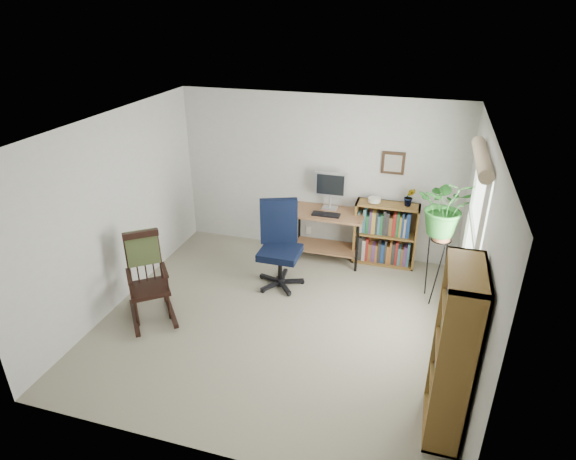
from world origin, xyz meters
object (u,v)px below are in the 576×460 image
(rocking_chair, at_px, (148,278))
(tall_bookshelf, at_px, (453,354))
(desk, at_px, (327,236))
(low_bookshelf, at_px, (385,234))
(office_chair, at_px, (280,246))

(rocking_chair, relative_size, tall_bookshelf, 0.66)
(desk, relative_size, low_bookshelf, 1.13)
(low_bookshelf, relative_size, tall_bookshelf, 0.57)
(low_bookshelf, bearing_deg, desk, -171.91)
(office_chair, relative_size, tall_bookshelf, 0.72)
(rocking_chair, relative_size, low_bookshelf, 1.16)
(desk, bearing_deg, office_chair, -115.94)
(desk, distance_m, tall_bookshelf, 3.31)
(office_chair, relative_size, low_bookshelf, 1.27)
(rocking_chair, xyz_separation_m, low_bookshelf, (2.60, 2.18, -0.08))
(desk, height_order, tall_bookshelf, tall_bookshelf)
(office_chair, distance_m, rocking_chair, 1.74)
(office_chair, xyz_separation_m, rocking_chair, (-1.31, -1.14, -0.05))
(low_bookshelf, xyz_separation_m, tall_bookshelf, (0.85, -2.93, 0.36))
(desk, height_order, office_chair, office_chair)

